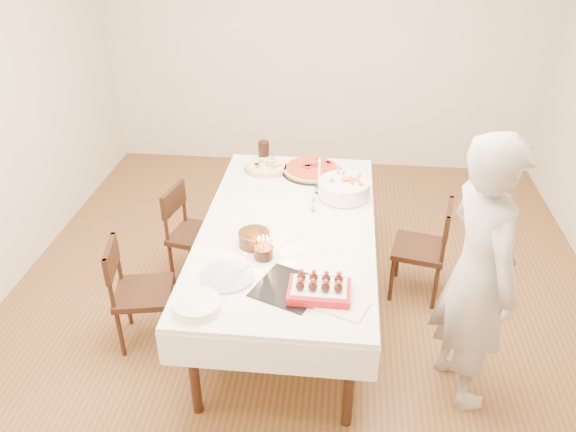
# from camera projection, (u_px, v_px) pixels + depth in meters

# --- Properties ---
(floor) EXTENTS (5.00, 5.00, 0.00)m
(floor) POSITION_uv_depth(u_px,v_px,m) (302.00, 305.00, 4.18)
(floor) COLOR brown
(floor) RESTS_ON ground
(wall_back) EXTENTS (4.50, 0.04, 2.70)m
(wall_back) POSITION_uv_depth(u_px,v_px,m) (325.00, 39.00, 5.62)
(wall_back) COLOR beige
(wall_back) RESTS_ON floor
(dining_table) EXTENTS (1.90, 2.42, 0.75)m
(dining_table) POSITION_uv_depth(u_px,v_px,m) (288.00, 271.00, 3.92)
(dining_table) COLOR silver
(dining_table) RESTS_ON floor
(chair_right_savory) EXTENTS (0.48, 0.48, 0.79)m
(chair_right_savory) POSITION_uv_depth(u_px,v_px,m) (419.00, 249.00, 4.12)
(chair_right_savory) COLOR #311C10
(chair_right_savory) RESTS_ON floor
(chair_left_savory) EXTENTS (0.47, 0.47, 0.77)m
(chair_left_savory) POSITION_uv_depth(u_px,v_px,m) (196.00, 235.00, 4.29)
(chair_left_savory) COLOR #311C10
(chair_left_savory) RESTS_ON floor
(chair_left_dessert) EXTENTS (0.47, 0.47, 0.78)m
(chair_left_dessert) POSITION_uv_depth(u_px,v_px,m) (144.00, 293.00, 3.69)
(chair_left_dessert) COLOR #311C10
(chair_left_dessert) RESTS_ON floor
(person) EXTENTS (0.58, 0.72, 1.70)m
(person) POSITION_uv_depth(u_px,v_px,m) (478.00, 275.00, 3.09)
(person) COLOR #B1ABA7
(person) RESTS_ON floor
(pizza_white) EXTENTS (0.47, 0.47, 0.04)m
(pizza_white) POSITION_uv_depth(u_px,v_px,m) (266.00, 167.00, 4.43)
(pizza_white) COLOR beige
(pizza_white) RESTS_ON dining_table
(pizza_pepperoni) EXTENTS (0.63, 0.63, 0.04)m
(pizza_pepperoni) POSITION_uv_depth(u_px,v_px,m) (312.00, 169.00, 4.40)
(pizza_pepperoni) COLOR red
(pizza_pepperoni) RESTS_ON dining_table
(red_placemat) EXTENTS (0.31, 0.31, 0.01)m
(red_placemat) POSITION_uv_depth(u_px,v_px,m) (349.00, 189.00, 4.16)
(red_placemat) COLOR #B21E1E
(red_placemat) RESTS_ON dining_table
(pasta_bowl) EXTENTS (0.43, 0.43, 0.12)m
(pasta_bowl) POSITION_uv_depth(u_px,v_px,m) (344.00, 188.00, 4.03)
(pasta_bowl) COLOR white
(pasta_bowl) RESTS_ON dining_table
(taper_candle) EXTENTS (0.07, 0.07, 0.28)m
(taper_candle) POSITION_uv_depth(u_px,v_px,m) (319.00, 175.00, 4.05)
(taper_candle) COLOR white
(taper_candle) RESTS_ON dining_table
(shaker_pair) EXTENTS (0.09, 0.09, 0.08)m
(shaker_pair) POSITION_uv_depth(u_px,v_px,m) (313.00, 206.00, 3.86)
(shaker_pair) COLOR white
(shaker_pair) RESTS_ON dining_table
(cola_glass) EXTENTS (0.11, 0.11, 0.17)m
(cola_glass) POSITION_uv_depth(u_px,v_px,m) (264.00, 151.00, 4.55)
(cola_glass) COLOR black
(cola_glass) RESTS_ON dining_table
(layer_cake) EXTENTS (0.31, 0.31, 0.10)m
(layer_cake) POSITION_uv_depth(u_px,v_px,m) (254.00, 239.00, 3.49)
(layer_cake) COLOR #38200E
(layer_cake) RESTS_ON dining_table
(cake_board) EXTENTS (0.45, 0.45, 0.01)m
(cake_board) POSITION_uv_depth(u_px,v_px,m) (288.00, 288.00, 3.15)
(cake_board) COLOR black
(cake_board) RESTS_ON dining_table
(birthday_cake) EXTENTS (0.14, 0.14, 0.13)m
(birthday_cake) POSITION_uv_depth(u_px,v_px,m) (263.00, 247.00, 3.37)
(birthday_cake) COLOR #391F0F
(birthday_cake) RESTS_ON dining_table
(strawberry_box) EXTENTS (0.35, 0.23, 0.08)m
(strawberry_box) POSITION_uv_depth(u_px,v_px,m) (319.00, 290.00, 3.07)
(strawberry_box) COLOR #A61216
(strawberry_box) RESTS_ON dining_table
(box_lid) EXTENTS (0.35, 0.30, 0.02)m
(box_lid) POSITION_uv_depth(u_px,v_px,m) (339.00, 305.00, 3.03)
(box_lid) COLOR beige
(box_lid) RESTS_ON dining_table
(plate_stack) EXTENTS (0.28, 0.28, 0.05)m
(plate_stack) POSITION_uv_depth(u_px,v_px,m) (197.00, 305.00, 2.99)
(plate_stack) COLOR white
(plate_stack) RESTS_ON dining_table
(china_plate) EXTENTS (0.40, 0.40, 0.01)m
(china_plate) POSITION_uv_depth(u_px,v_px,m) (228.00, 276.00, 3.24)
(china_plate) COLOR white
(china_plate) RESTS_ON dining_table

